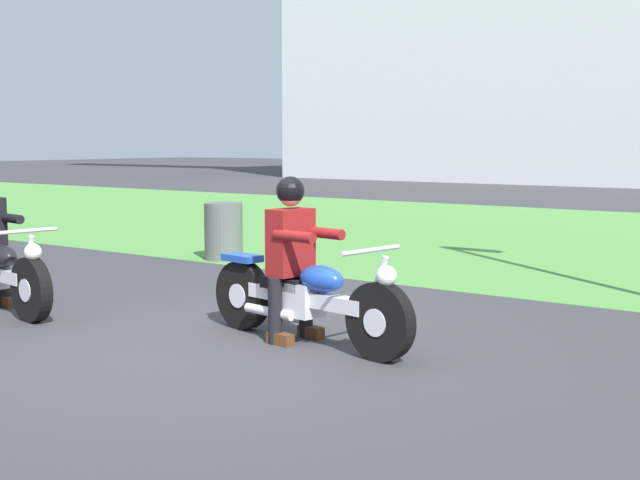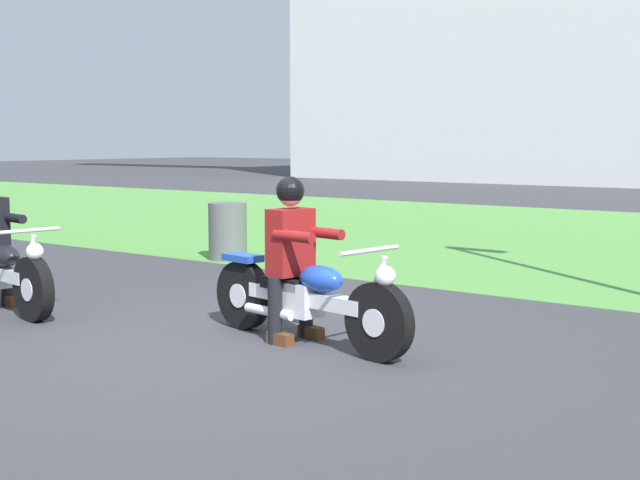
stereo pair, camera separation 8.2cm
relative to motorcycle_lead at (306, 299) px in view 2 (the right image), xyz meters
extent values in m
plane|color=#38383D|center=(-0.46, -0.65, -0.38)|extent=(120.00, 120.00, 0.00)
cube|color=#549342|center=(-0.46, 8.95, -0.38)|extent=(60.00, 12.00, 0.01)
cylinder|color=black|center=(0.79, -0.11, -0.07)|extent=(0.62, 0.21, 0.61)
cylinder|color=silver|center=(0.79, -0.11, -0.07)|extent=(0.23, 0.17, 0.21)
cylinder|color=black|center=(-0.80, 0.12, -0.07)|extent=(0.62, 0.21, 0.61)
cylinder|color=silver|center=(-0.80, 0.12, -0.07)|extent=(0.23, 0.17, 0.21)
cube|color=silver|center=(-0.01, 0.00, 0.01)|extent=(1.29, 0.32, 0.12)
cube|color=silver|center=(-0.06, 0.01, -0.01)|extent=(0.35, 0.28, 0.28)
ellipsoid|color=#1E47B2|center=(0.17, -0.02, 0.19)|extent=(0.47, 0.30, 0.22)
cube|color=black|center=(-0.22, 0.04, 0.11)|extent=(0.47, 0.30, 0.10)
cube|color=#1E47B2|center=(-0.80, 0.12, 0.26)|extent=(0.39, 0.25, 0.06)
cylinder|color=silver|center=(0.74, -0.10, 0.18)|extent=(0.26, 0.09, 0.53)
cylinder|color=silver|center=(0.69, -0.10, 0.47)|extent=(0.13, 0.66, 0.04)
sphere|color=white|center=(0.85, -0.12, 0.29)|extent=(0.16, 0.16, 0.16)
cylinder|color=silver|center=(-0.32, -0.09, -0.13)|extent=(0.56, 0.16, 0.08)
cylinder|color=black|center=(-0.16, 0.21, -0.10)|extent=(0.12, 0.12, 0.56)
cube|color=#593319|center=(-0.10, 0.20, -0.33)|extent=(0.25, 0.13, 0.10)
cylinder|color=black|center=(-0.21, -0.15, -0.10)|extent=(0.12, 0.12, 0.56)
cube|color=#593319|center=(-0.15, -0.16, -0.33)|extent=(0.25, 0.13, 0.10)
cube|color=maroon|center=(-0.19, 0.03, 0.46)|extent=(0.27, 0.41, 0.56)
cylinder|color=maroon|center=(0.06, 0.17, 0.54)|extent=(0.43, 0.15, 0.09)
cylinder|color=maroon|center=(0.01, -0.17, 0.54)|extent=(0.43, 0.15, 0.09)
sphere|color=#D8A884|center=(-0.19, 0.03, 0.86)|extent=(0.20, 0.20, 0.20)
sphere|color=black|center=(-0.19, 0.03, 0.89)|extent=(0.24, 0.24, 0.24)
cylinder|color=black|center=(-2.59, -0.82, -0.08)|extent=(0.62, 0.21, 0.61)
cylinder|color=silver|center=(-2.59, -0.82, -0.08)|extent=(0.23, 0.17, 0.21)
ellipsoid|color=black|center=(-3.16, -0.74, 0.18)|extent=(0.47, 0.30, 0.22)
cylinder|color=silver|center=(-2.64, -0.81, 0.17)|extent=(0.26, 0.09, 0.53)
cylinder|color=silver|center=(-2.68, -0.80, 0.46)|extent=(0.13, 0.66, 0.04)
sphere|color=white|center=(-2.53, -0.83, 0.28)|extent=(0.16, 0.16, 0.16)
cylinder|color=black|center=(-3.49, -0.51, -0.10)|extent=(0.12, 0.12, 0.55)
cube|color=#593319|center=(-3.43, -0.51, -0.33)|extent=(0.25, 0.13, 0.10)
cylinder|color=black|center=(-3.27, -0.55, 0.53)|extent=(0.43, 0.15, 0.09)
cylinder|color=#595E5B|center=(-3.98, 3.34, 0.02)|extent=(0.54, 0.54, 0.81)
camera|label=1|loc=(4.15, -5.52, 1.29)|focal=47.57mm
camera|label=2|loc=(4.22, -5.47, 1.29)|focal=47.57mm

